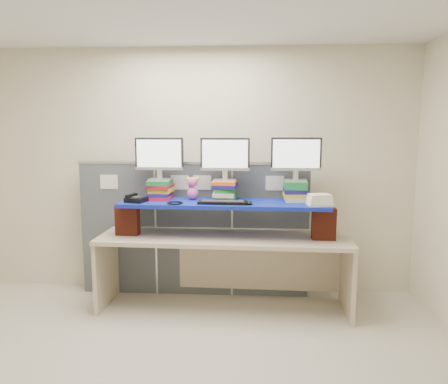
# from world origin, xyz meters

# --- Properties ---
(room) EXTENTS (5.00, 4.00, 2.80)m
(room) POSITION_xyz_m (0.00, 0.00, 1.40)
(room) COLOR #EDE3C3
(room) RESTS_ON ground
(cubicle_partition) EXTENTS (2.60, 0.06, 1.53)m
(cubicle_partition) POSITION_xyz_m (-0.00, 1.78, 0.77)
(cubicle_partition) COLOR #494F56
(cubicle_partition) RESTS_ON ground
(desk) EXTENTS (2.62, 0.84, 0.79)m
(desk) POSITION_xyz_m (0.36, 1.40, 0.63)
(desk) COLOR beige
(desk) RESTS_ON ground
(brick_pier_left) EXTENTS (0.24, 0.14, 0.32)m
(brick_pier_left) POSITION_xyz_m (-0.65, 1.39, 0.95)
(brick_pier_left) COLOR maroon
(brick_pier_left) RESTS_ON desk
(brick_pier_right) EXTENTS (0.24, 0.14, 0.32)m
(brick_pier_right) POSITION_xyz_m (1.37, 1.32, 0.95)
(brick_pier_right) COLOR maroon
(brick_pier_right) RESTS_ON desk
(blue_board) EXTENTS (2.14, 0.60, 0.04)m
(blue_board) POSITION_xyz_m (0.36, 1.40, 1.13)
(blue_board) COLOR navy
(blue_board) RESTS_ON brick_pier_left
(book_stack_left) EXTENTS (0.26, 0.31, 0.20)m
(book_stack_left) POSITION_xyz_m (-0.33, 1.54, 1.25)
(book_stack_left) COLOR #B6142D
(book_stack_left) RESTS_ON blue_board
(book_stack_center) EXTENTS (0.27, 0.32, 0.20)m
(book_stack_center) POSITION_xyz_m (0.37, 1.52, 1.25)
(book_stack_center) COLOR #1E7234
(book_stack_center) RESTS_ON blue_board
(book_stack_right) EXTENTS (0.26, 0.31, 0.21)m
(book_stack_right) POSITION_xyz_m (1.10, 1.50, 1.25)
(book_stack_right) COLOR beige
(book_stack_right) RESTS_ON blue_board
(monitor_left) EXTENTS (0.51, 0.15, 0.45)m
(monitor_left) POSITION_xyz_m (-0.33, 1.54, 1.61)
(monitor_left) COLOR #AFAFB4
(monitor_left) RESTS_ON book_stack_left
(monitor_center) EXTENTS (0.51, 0.15, 0.45)m
(monitor_center) POSITION_xyz_m (0.37, 1.52, 1.60)
(monitor_center) COLOR #AFAFB4
(monitor_center) RESTS_ON book_stack_center
(monitor_right) EXTENTS (0.51, 0.15, 0.45)m
(monitor_right) POSITION_xyz_m (1.10, 1.50, 1.61)
(monitor_right) COLOR #AFAFB4
(monitor_right) RESTS_ON book_stack_right
(keyboard) EXTENTS (0.50, 0.18, 0.03)m
(keyboard) POSITION_xyz_m (0.36, 1.28, 1.16)
(keyboard) COLOR black
(keyboard) RESTS_ON blue_board
(mouse) EXTENTS (0.07, 0.11, 0.03)m
(mouse) POSITION_xyz_m (0.63, 1.25, 1.17)
(mouse) COLOR black
(mouse) RESTS_ON blue_board
(desk_phone) EXTENTS (0.23, 0.22, 0.08)m
(desk_phone) POSITION_xyz_m (-0.54, 1.32, 1.18)
(desk_phone) COLOR black
(desk_phone) RESTS_ON blue_board
(headset) EXTENTS (0.20, 0.20, 0.02)m
(headset) POSITION_xyz_m (-0.12, 1.25, 1.16)
(headset) COLOR black
(headset) RESTS_ON blue_board
(plush_toy) EXTENTS (0.14, 0.11, 0.24)m
(plush_toy) POSITION_xyz_m (0.03, 1.52, 1.27)
(plush_toy) COLOR #EB59A9
(plush_toy) RESTS_ON blue_board
(binder_stack) EXTENTS (0.25, 0.21, 0.11)m
(binder_stack) POSITION_xyz_m (1.31, 1.24, 1.20)
(binder_stack) COLOR white
(binder_stack) RESTS_ON blue_board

